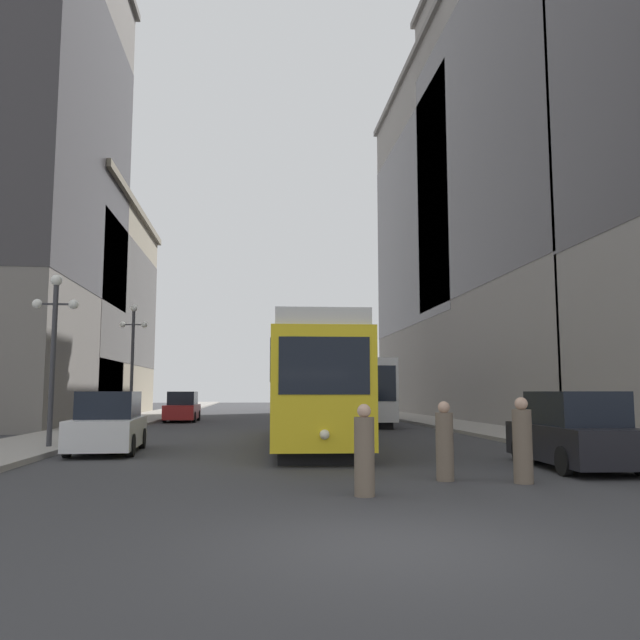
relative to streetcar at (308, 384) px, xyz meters
The scene contains 16 objects.
ground_plane 15.13m from the streetcar, 91.06° to the right, with size 200.00×200.00×0.00m, color #38383A.
sidewalk_left 26.73m from the streetcar, 110.22° to the left, with size 3.33×120.00×0.15m, color gray.
sidewalk_right 26.55m from the streetcar, 70.90° to the left, with size 3.33×120.00×0.15m, color gray.
streetcar is the anchor object (origin of this frame).
transit_bus 13.53m from the streetcar, 73.58° to the left, with size 2.86×11.19×3.45m.
parked_car_left_near 6.94m from the streetcar, 156.39° to the right, with size 2.08×4.43×1.82m.
parked_car_left_mid 18.34m from the streetcar, 109.98° to the left, with size 1.92×4.52×1.82m.
parked_car_right_far 9.85m from the streetcar, 54.32° to the right, with size 2.05×4.41×1.82m.
pedestrian_crossing_near 11.45m from the streetcar, 89.89° to the right, with size 0.36×0.36×1.60m.
pedestrian_crossing_far 10.80m from the streetcar, 71.30° to the right, with size 0.38×0.38×1.70m.
pedestrian_on_sidewalk 9.93m from the streetcar, 78.28° to the right, with size 0.36×0.36×1.62m.
lamp_post_left_near 8.55m from the streetcar, 165.76° to the right, with size 1.41×0.36×5.34m.
lamp_post_left_far 13.71m from the streetcar, 126.96° to the left, with size 1.41×0.36×6.14m.
building_left_corner 31.99m from the streetcar, 125.53° to the left, with size 15.37×20.83×15.71m.
building_right_midblock 34.57m from the streetcar, 58.56° to the left, with size 13.56×23.67×28.40m.
building_right_far 24.89m from the streetcar, 37.30° to the left, with size 12.97×22.10×30.73m.
Camera 1 is at (-1.64, -7.57, 1.81)m, focal length 35.68 mm.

